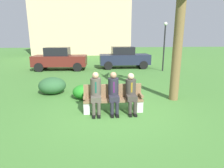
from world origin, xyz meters
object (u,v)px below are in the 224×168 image
object	(u,v)px
seated_man_left	(96,91)
seated_man_middle	(114,91)
shrub_far_lawn	(84,92)
parked_car_far	(124,57)
seated_man_right	(131,91)
street_lamp	(164,41)
building_backdrop	(82,11)
shrub_near_bench	(101,92)
shrub_mid_lawn	(52,86)
parked_car_near	(60,59)
park_bench	(113,99)

from	to	relation	value
seated_man_left	seated_man_middle	size ratio (longest dim) A/B	1.01
shrub_far_lawn	parked_car_far	size ratio (longest dim) A/B	0.23
seated_man_right	parked_car_far	world-z (taller)	parked_car_far
street_lamp	building_backdrop	world-z (taller)	building_backdrop
parked_car_far	building_backdrop	size ratio (longest dim) A/B	0.29
parked_car_far	shrub_near_bench	bearing A→B (deg)	-105.76
shrub_mid_lawn	parked_car_near	size ratio (longest dim) A/B	0.29
shrub_mid_lawn	street_lamp	bearing A→B (deg)	36.26
parked_car_far	building_backdrop	bearing A→B (deg)	105.89
seated_man_middle	parked_car_far	size ratio (longest dim) A/B	0.34
seated_man_right	building_backdrop	world-z (taller)	building_backdrop
shrub_far_lawn	parked_car_far	bearing A→B (deg)	69.07
seated_man_middle	seated_man_right	size ratio (longest dim) A/B	1.04
shrub_far_lawn	street_lamp	distance (m)	8.19
seated_man_right	street_lamp	size ratio (longest dim) A/B	0.38
seated_man_right	parked_car_far	distance (m)	9.10
parked_car_near	park_bench	bearing A→B (deg)	-69.70
shrub_near_bench	parked_car_near	size ratio (longest dim) A/B	0.25
park_bench	shrub_far_lawn	size ratio (longest dim) A/B	2.16
seated_man_middle	street_lamp	distance (m)	8.71
street_lamp	seated_man_left	bearing A→B (deg)	-124.03
seated_man_middle	seated_man_right	distance (m)	0.57
shrub_far_lawn	parked_car_far	world-z (taller)	parked_car_far
seated_man_left	street_lamp	size ratio (longest dim) A/B	0.39
seated_man_right	shrub_far_lawn	distance (m)	2.29
park_bench	parked_car_near	world-z (taller)	parked_car_near
shrub_near_bench	street_lamp	xyz separation A→B (m)	(4.76, 6.01, 1.80)
seated_man_left	seated_man_right	distance (m)	1.14
street_lamp	building_backdrop	distance (m)	17.12
seated_man_middle	shrub_far_lawn	size ratio (longest dim) A/B	1.49
shrub_mid_lawn	parked_car_near	distance (m)	6.29
seated_man_left	parked_car_near	world-z (taller)	parked_car_near
seated_man_left	shrub_near_bench	bearing A→B (deg)	80.56
shrub_mid_lawn	street_lamp	distance (m)	8.68
shrub_mid_lawn	building_backdrop	world-z (taller)	building_backdrop
park_bench	shrub_far_lawn	world-z (taller)	park_bench
seated_man_right	shrub_near_bench	bearing A→B (deg)	123.60
seated_man_left	parked_car_far	distance (m)	9.32
parked_car_near	building_backdrop	distance (m)	15.08
street_lamp	parked_car_far	bearing A→B (deg)	148.00
seated_man_right	shrub_mid_lawn	bearing A→B (deg)	141.81
park_bench	street_lamp	world-z (taller)	street_lamp
street_lamp	seated_man_middle	bearing A→B (deg)	-120.87
parked_car_far	street_lamp	size ratio (longest dim) A/B	1.14
parked_car_far	building_backdrop	distance (m)	15.16
park_bench	seated_man_middle	world-z (taller)	seated_man_middle
seated_man_right	building_backdrop	xyz separation A→B (m)	(-2.67, 22.75, 5.23)
shrub_mid_lawn	parked_car_far	xyz separation A→B (m)	(4.25, 6.65, 0.47)
parked_car_near	seated_man_left	bearing A→B (deg)	-73.36
seated_man_left	seated_man_right	world-z (taller)	seated_man_left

